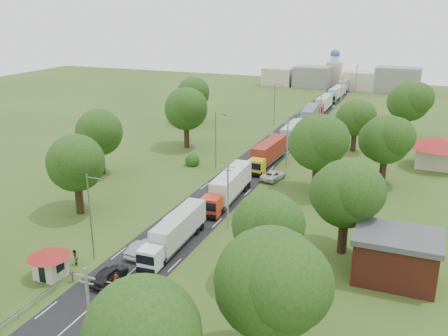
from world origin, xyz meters
The scene contains 45 objects.
ground centered at (0.00, 0.00, 0.00)m, with size 260.00×260.00×0.00m, color #33551C.
road centered at (0.00, 20.00, 0.00)m, with size 8.00×200.00×0.04m, color black.
boom_barrier centered at (-1.36, -25.00, 0.89)m, with size 9.22×0.35×1.18m.
guard_booth centered at (-7.20, -25.00, 2.16)m, with size 4.40×4.40×3.45m.
info_sign centered at (5.20, 35.00, 3.00)m, with size 0.12×3.10×4.10m.
pole_0 centered at (5.50, -35.00, 4.68)m, with size 1.60×0.24×9.00m.
pole_1 centered at (5.50, -7.00, 4.68)m, with size 1.60×0.24×9.00m.
pole_2 centered at (5.50, 21.00, 4.68)m, with size 1.60×0.24×9.00m.
pole_3 centered at (5.50, 49.00, 4.68)m, with size 1.60×0.24×9.00m.
pole_4 centered at (5.50, 77.00, 4.68)m, with size 1.60×0.24×9.00m.
pole_5 centered at (5.50, 105.00, 4.68)m, with size 1.60×0.24×9.00m.
lamp_0 centered at (-5.35, -20.00, 5.55)m, with size 2.03×0.22×10.00m.
lamp_1 centered at (-5.35, 15.00, 5.55)m, with size 2.03×0.22×10.00m.
lamp_2 centered at (-5.35, 50.00, 5.55)m, with size 2.03×0.22×10.00m.
tree_0 centered at (11.99, -37.84, 7.22)m, with size 8.80×8.80×11.07m.
tree_1 centered at (17.99, -29.83, 7.85)m, with size 9.60×9.60×12.05m.
tree_2 centered at (13.99, -17.86, 6.60)m, with size 8.00×8.00×10.10m.
tree_3 centered at (19.99, -7.84, 7.22)m, with size 8.80×8.80×11.07m.
tree_4 centered at (12.99, 10.17, 7.85)m, with size 9.60×9.60×12.05m.
tree_5 centered at (21.99, 18.16, 7.22)m, with size 8.80×8.80×11.07m.
tree_6 centered at (14.99, 35.14, 6.60)m, with size 8.00×8.00×10.10m.
tree_7 centered at (23.99, 50.17, 7.85)m, with size 9.60×9.60×12.05m.
tree_10 centered at (-15.01, -9.84, 7.22)m, with size 8.80×8.80×11.07m.
tree_11 centered at (-22.01, 5.16, 7.22)m, with size 8.80×8.80×11.07m.
tree_12 centered at (-16.01, 25.17, 7.85)m, with size 9.60×9.60×12.05m.
tree_13 centered at (-24.01, 45.16, 7.22)m, with size 8.80×8.80×11.07m.
house_brick centered at (26.00, -12.00, 2.65)m, with size 8.60×6.60×5.20m.
house_cream centered at (30.00, 30.00, 3.64)m, with size 10.08×10.08×5.80m.
distant_town centered at (0.68, 110.00, 3.49)m, with size 52.00×8.00×8.00m.
church centered at (-4.00, 118.00, 5.39)m, with size 5.00×5.00×12.30m.
truck_0 centered at (1.74, -14.05, 1.99)m, with size 2.64×13.53×3.74m.
truck_1 centered at (2.11, 1.88, 2.18)m, with size 3.08×14.86×4.11m.
truck_2 centered at (2.24, 20.38, 2.14)m, with size 3.16×14.62×4.04m.
truck_3 centered at (2.23, 36.19, 1.99)m, with size 2.45×13.51×3.74m.
truck_4 centered at (2.21, 52.66, 2.25)m, with size 3.43×15.39×4.25m.
truck_5 centered at (2.05, 69.97, 2.12)m, with size 2.49×14.38×3.99m.
truck_6 centered at (2.14, 87.86, 1.99)m, with size 2.91×13.61×3.76m.
truck_7 centered at (2.10, 104.71, 2.09)m, with size 3.12×14.27×3.94m.
car_lane_front centered at (-1.00, -23.50, 0.82)m, with size 1.93×4.79×1.63m, color black.
car_lane_mid centered at (-1.00, -17.19, 0.78)m, with size 1.64×4.72×1.55m, color gray.
car_lane_rear centered at (-1.00, -8.47, 0.77)m, with size 2.17×5.33×1.55m, color black.
car_verge_near centered at (5.50, 13.08, 0.75)m, with size 2.50×5.43×1.51m, color silver.
car_verge_far centered at (8.00, 26.39, 0.77)m, with size 1.82×4.53×1.54m, color #54555B.
pedestrian_near centered at (0.52, -24.50, 0.96)m, with size 0.70×0.46×1.92m, color gray.
pedestrian_booth centered at (-6.50, -22.00, 0.88)m, with size 0.85×0.66×1.75m, color gray.
Camera 1 is at (26.87, -60.84, 27.16)m, focal length 40.00 mm.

